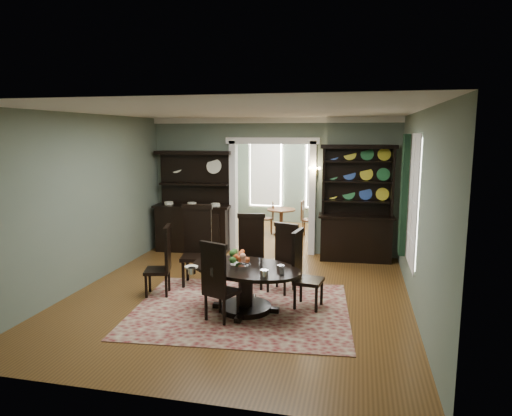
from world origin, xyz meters
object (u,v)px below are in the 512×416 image
Objects in this scene: dining_table at (246,280)px; sideboard at (194,216)px; parlor_table at (281,218)px; welsh_dresser at (356,219)px.

dining_table is 3.89m from sideboard.
parlor_table is at bearing 45.92° from sideboard.
welsh_dresser reaches higher than dining_table.
parlor_table is (-1.94, 2.02, -0.43)m from welsh_dresser.
welsh_dresser reaches higher than parlor_table.
sideboard is 3.63m from welsh_dresser.
dining_table reaches higher than parlor_table.
parlor_table is at bearing 110.65° from dining_table.
sideboard is (-2.05, 3.30, 0.31)m from dining_table.
parlor_table is (1.69, 2.02, -0.34)m from sideboard.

